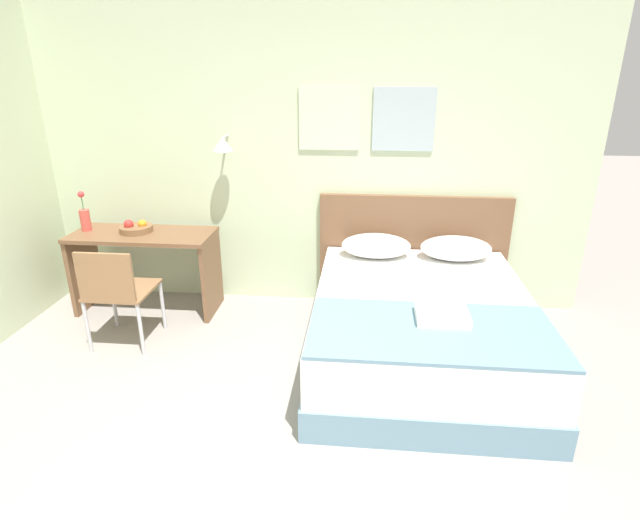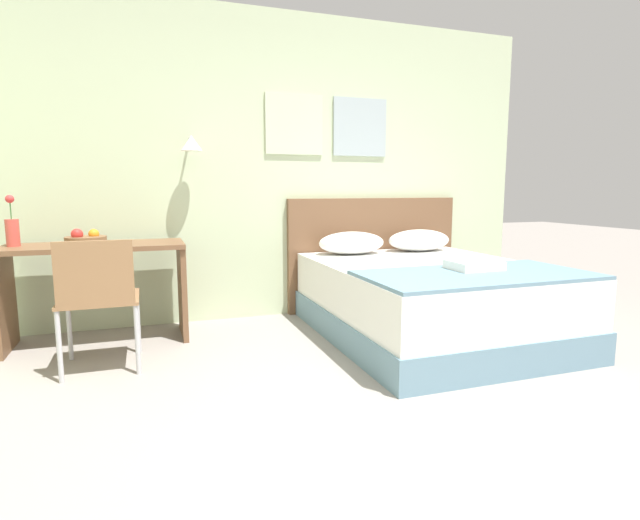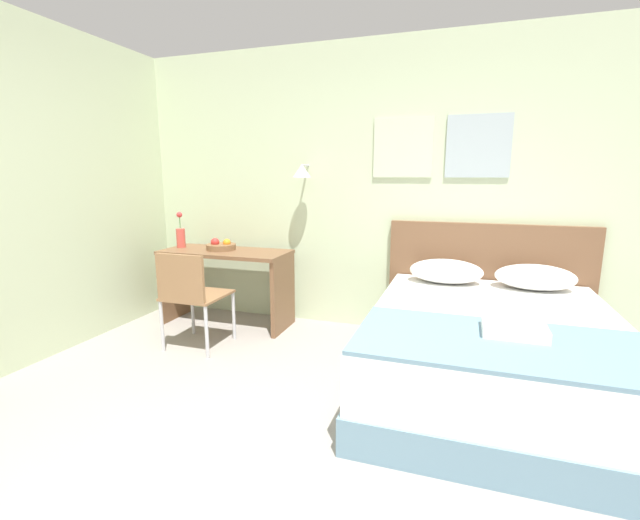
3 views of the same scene
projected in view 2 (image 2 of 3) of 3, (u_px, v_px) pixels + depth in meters
ground_plane at (404, 478)px, 1.99m from camera, size 24.00×24.00×0.00m
wall_back at (255, 167)px, 4.35m from camera, size 5.29×0.31×2.65m
bed at (429, 301)px, 3.86m from camera, size 1.58×1.97×0.57m
headboard at (373, 253)px, 4.78m from camera, size 1.70×0.06×1.05m
pillow_left at (352, 243)px, 4.40m from camera, size 0.60×0.36×0.20m
pillow_right at (419, 240)px, 4.62m from camera, size 0.60×0.36×0.20m
throw_blanket at (477, 275)px, 3.29m from camera, size 1.53×0.79×0.02m
folded_towel_near_foot at (474, 265)px, 3.44m from camera, size 0.33×0.26×0.06m
desk at (97, 274)px, 3.67m from camera, size 1.25×0.53×0.74m
desk_chair at (98, 293)px, 3.07m from camera, size 0.47×0.47×0.84m
fruit_bowl at (86, 239)px, 3.64m from camera, size 0.29×0.29×0.12m
flower_vase at (12, 229)px, 3.48m from camera, size 0.09×0.09×0.36m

